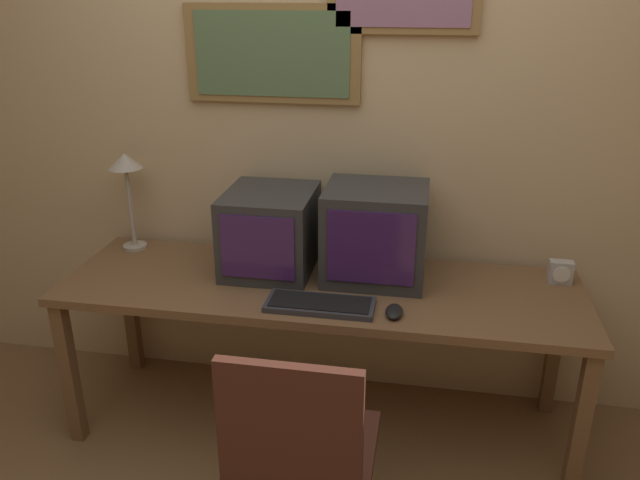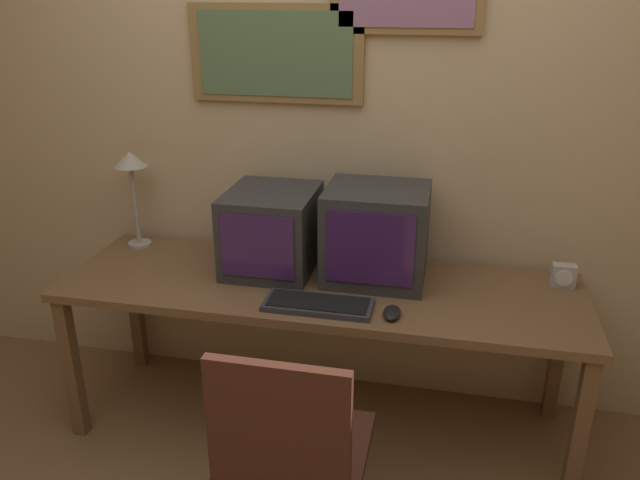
# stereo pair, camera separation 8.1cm
# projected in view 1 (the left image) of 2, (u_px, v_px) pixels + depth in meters

# --- Properties ---
(wall_back) EXTENTS (8.00, 0.08, 2.60)m
(wall_back) POSITION_uv_depth(u_px,v_px,m) (336.00, 122.00, 2.72)
(wall_back) COLOR #D1B284
(wall_back) RESTS_ON ground_plane
(desk) EXTENTS (2.15, 0.67, 0.71)m
(desk) POSITION_uv_depth(u_px,v_px,m) (320.00, 298.00, 2.62)
(desk) COLOR brown
(desk) RESTS_ON ground_plane
(monitor_left) EXTENTS (0.37, 0.42, 0.35)m
(monitor_left) POSITION_uv_depth(u_px,v_px,m) (270.00, 231.00, 2.67)
(monitor_left) COLOR #333333
(monitor_left) RESTS_ON desk
(monitor_right) EXTENTS (0.42, 0.38, 0.39)m
(monitor_right) POSITION_uv_depth(u_px,v_px,m) (375.00, 233.00, 2.59)
(monitor_right) COLOR #333333
(monitor_right) RESTS_ON desk
(keyboard_main) EXTENTS (0.42, 0.17, 0.03)m
(keyboard_main) POSITION_uv_depth(u_px,v_px,m) (320.00, 304.00, 2.39)
(keyboard_main) COLOR #333338
(keyboard_main) RESTS_ON desk
(mouse_near_keyboard) EXTENTS (0.07, 0.11, 0.03)m
(mouse_near_keyboard) POSITION_uv_depth(u_px,v_px,m) (394.00, 311.00, 2.33)
(mouse_near_keyboard) COLOR black
(mouse_near_keyboard) RESTS_ON desk
(desk_clock) EXTENTS (0.09, 0.06, 0.10)m
(desk_clock) POSITION_uv_depth(u_px,v_px,m) (560.00, 272.00, 2.58)
(desk_clock) COLOR #B7B2AD
(desk_clock) RESTS_ON desk
(desk_lamp) EXTENTS (0.15, 0.15, 0.46)m
(desk_lamp) POSITION_uv_depth(u_px,v_px,m) (126.00, 173.00, 2.81)
(desk_lamp) COLOR #B2A899
(desk_lamp) RESTS_ON desk
(office_chair) EXTENTS (0.48, 0.48, 0.91)m
(office_chair) POSITION_uv_depth(u_px,v_px,m) (301.00, 478.00, 2.00)
(office_chair) COLOR black
(office_chair) RESTS_ON ground_plane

